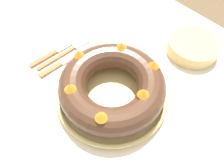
{
  "coord_description": "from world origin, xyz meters",
  "views": [
    {
      "loc": [
        0.23,
        -0.21,
        1.26
      ],
      "look_at": [
        -0.0,
        0.0,
        0.8
      ],
      "focal_mm": 35.0,
      "sensor_mm": 36.0,
      "label": 1
    }
  ],
  "objects_px": {
    "serving_dish": "(112,94)",
    "cake_knife": "(61,64)",
    "bundt_cake": "(112,84)",
    "side_bowl": "(193,47)",
    "serving_knife": "(55,52)",
    "fork": "(68,51)"
  },
  "relations": [
    {
      "from": "serving_dish",
      "to": "cake_knife",
      "type": "relative_size",
      "value": 1.78
    },
    {
      "from": "bundt_cake",
      "to": "side_bowl",
      "type": "distance_m",
      "value": 0.31
    },
    {
      "from": "serving_knife",
      "to": "fork",
      "type": "bearing_deg",
      "value": 45.04
    },
    {
      "from": "serving_knife",
      "to": "bundt_cake",
      "type": "bearing_deg",
      "value": 1.17
    },
    {
      "from": "bundt_cake",
      "to": "fork",
      "type": "relative_size",
      "value": 1.43
    },
    {
      "from": "bundt_cake",
      "to": "fork",
      "type": "distance_m",
      "value": 0.23
    },
    {
      "from": "side_bowl",
      "to": "fork",
      "type": "bearing_deg",
      "value": -131.6
    },
    {
      "from": "fork",
      "to": "serving_knife",
      "type": "distance_m",
      "value": 0.04
    },
    {
      "from": "bundt_cake",
      "to": "fork",
      "type": "xyz_separation_m",
      "value": [
        -0.22,
        0.01,
        -0.06
      ]
    },
    {
      "from": "serving_knife",
      "to": "side_bowl",
      "type": "xyz_separation_m",
      "value": [
        0.29,
        0.33,
        0.02
      ]
    },
    {
      "from": "side_bowl",
      "to": "serving_dish",
      "type": "bearing_deg",
      "value": -98.35
    },
    {
      "from": "serving_knife",
      "to": "side_bowl",
      "type": "bearing_deg",
      "value": 44.1
    },
    {
      "from": "serving_knife",
      "to": "cake_knife",
      "type": "height_order",
      "value": "same"
    },
    {
      "from": "bundt_cake",
      "to": "serving_knife",
      "type": "distance_m",
      "value": 0.25
    },
    {
      "from": "serving_dish",
      "to": "serving_knife",
      "type": "distance_m",
      "value": 0.25
    },
    {
      "from": "side_bowl",
      "to": "cake_knife",
      "type": "bearing_deg",
      "value": -124.54
    },
    {
      "from": "serving_dish",
      "to": "serving_knife",
      "type": "bearing_deg",
      "value": -174.42
    },
    {
      "from": "bundt_cake",
      "to": "side_bowl",
      "type": "bearing_deg",
      "value": 81.65
    },
    {
      "from": "cake_knife",
      "to": "side_bowl",
      "type": "height_order",
      "value": "side_bowl"
    },
    {
      "from": "bundt_cake",
      "to": "side_bowl",
      "type": "height_order",
      "value": "bundt_cake"
    },
    {
      "from": "cake_knife",
      "to": "bundt_cake",
      "type": "bearing_deg",
      "value": 7.66
    },
    {
      "from": "fork",
      "to": "side_bowl",
      "type": "xyz_separation_m",
      "value": [
        0.26,
        0.3,
        0.02
      ]
    }
  ]
}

